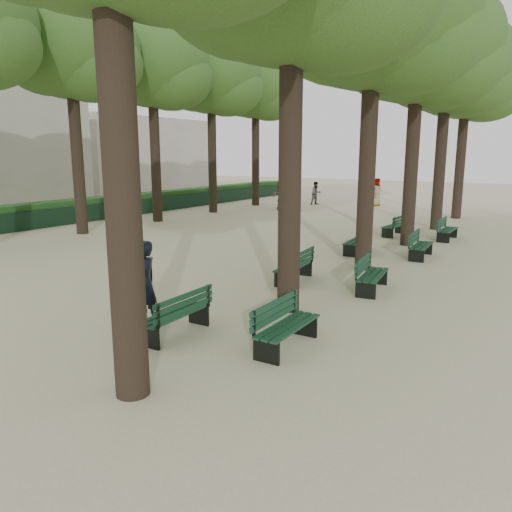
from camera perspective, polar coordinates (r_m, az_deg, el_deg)
The scene contains 24 objects.
ground at distance 10.48m, azimuth -11.73°, elevation -8.93°, with size 120.00×120.00×0.00m, color beige.
tree_central_2 at distance 16.44m, azimuth 13.34°, elevation 25.51°, with size 6.00×6.00×9.95m.
tree_central_3 at distance 21.10m, azimuth 18.13°, elevation 22.10°, with size 6.00×6.00×9.95m.
tree_central_4 at distance 25.89m, azimuth 21.04°, elevation 19.86°, with size 6.00×6.00×9.95m.
tree_central_5 at distance 30.74m, azimuth 22.99°, elevation 18.30°, with size 6.00×6.00×9.95m.
tree_far_2 at distance 24.54m, azimuth -20.55°, elevation 21.57°, with size 6.00×6.00×10.45m.
tree_far_3 at distance 27.88m, azimuth -11.84°, elevation 20.75°, with size 6.00×6.00×10.45m.
tree_far_4 at distance 31.66m, azimuth -5.18°, elevation 19.83°, with size 6.00×6.00×10.45m.
tree_far_5 at distance 35.74m, azimuth -0.05°, elevation 18.93°, with size 6.00×6.00×10.45m.
bench_left_0 at distance 10.34m, azimuth -9.24°, elevation -7.51°, with size 0.61×1.81×0.92m.
bench_left_1 at distance 14.43m, azimuth 4.34°, elevation -1.86°, with size 0.74×1.85×0.92m.
bench_left_2 at distance 18.85m, azimuth 11.38°, elevation 1.16°, with size 0.73×1.84×0.92m.
bench_left_3 at distance 23.22m, azimuth 15.51°, elevation 2.92°, with size 0.71×1.84×0.92m.
bench_right_0 at distance 9.57m, azimuth 3.59°, elevation -8.98°, with size 0.59×1.81×0.92m.
bench_right_1 at distance 13.75m, azimuth 13.14°, elevation -2.82°, with size 0.80×1.86×0.92m.
bench_right_2 at distance 18.53m, azimuth 18.33°, elevation 0.61°, with size 0.68×1.83×0.92m.
bench_right_3 at distance 22.75m, azimuth 21.02°, elevation 2.39°, with size 0.57×1.80×0.92m.
man_with_map at distance 10.89m, azimuth -12.63°, elevation -3.07°, with size 0.64×0.76×1.85m.
pedestrian_d at distance 36.06m, azimuth 13.61°, elevation 7.11°, with size 0.94×0.39×1.93m, color #262628.
pedestrian_e at distance 32.88m, azimuth 2.93°, elevation 6.92°, with size 1.70×0.37×1.83m, color #262628.
pedestrian_a at distance 36.29m, azimuth 6.89°, elevation 7.14°, with size 0.79×0.33×1.63m, color #262628.
fence at distance 28.52m, azimuth -18.36°, elevation 4.67°, with size 0.08×42.00×0.90m, color black.
hedge at distance 29.04m, azimuth -19.27°, elevation 5.03°, with size 1.20×42.00×1.20m, color #184216.
building_far at distance 54.41m, azimuth -15.30°, elevation 11.14°, with size 12.00×16.00×7.00m, color #B7B2A3.
Camera 1 is at (6.89, -7.00, 3.65)m, focal length 35.00 mm.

